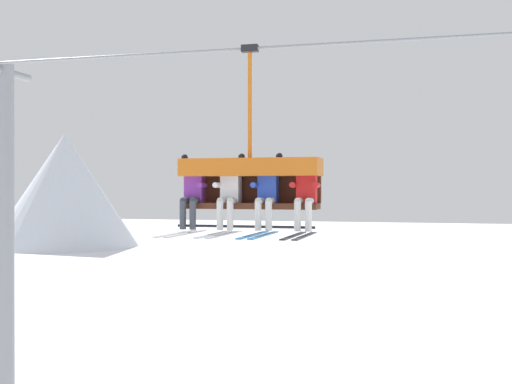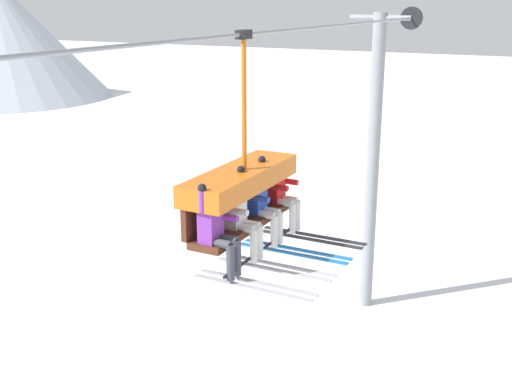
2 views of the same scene
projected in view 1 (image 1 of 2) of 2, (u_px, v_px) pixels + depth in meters
mountain_peak_west at (65, 190)px, 63.55m from camera, size 14.47×14.47×11.25m
lift_tower_near at (4, 257)px, 12.90m from camera, size 0.36×1.88×8.37m
lift_cable at (357, 42)px, 10.32m from camera, size 16.26×0.05×0.05m
chairlift_chair at (251, 175)px, 10.85m from camera, size 2.38×0.74×3.06m
skier_purple at (192, 192)px, 10.90m from camera, size 0.48×1.70×1.34m
skier_white at (229, 192)px, 10.73m from camera, size 0.48×1.70×1.34m
skier_blue at (267, 192)px, 10.57m from camera, size 0.48×1.70×1.34m
skier_red at (305, 193)px, 10.40m from camera, size 0.46×1.70×1.23m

